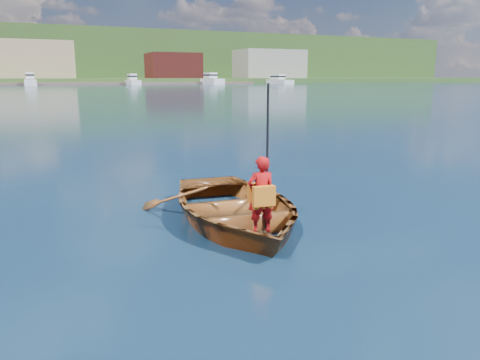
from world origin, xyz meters
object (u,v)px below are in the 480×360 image
at_px(marina_yachts, 97,81).
at_px(child_paddler, 261,194).
at_px(rowboat, 234,207).
at_px(dock, 7,84).

bearing_deg(marina_yachts, child_paddler, -96.20).
relative_size(child_paddler, marina_yachts, 0.02).
xyz_separation_m(child_paddler, marina_yachts, (15.76, 145.05, 0.63)).
bearing_deg(rowboat, marina_yachts, 83.74).
height_order(dock, marina_yachts, marina_yachts).
bearing_deg(rowboat, child_paddler, -86.45).
relative_size(dock, marina_yachts, 1.12).
distance_m(rowboat, child_paddler, 1.01).
bearing_deg(child_paddler, dock, 93.61).
height_order(rowboat, child_paddler, child_paddler).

